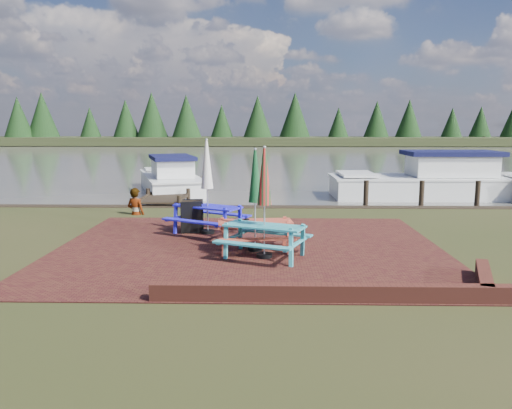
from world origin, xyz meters
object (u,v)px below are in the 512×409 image
at_px(chalkboard, 192,217).
at_px(person, 135,188).
at_px(picnic_table_teal, 264,220).
at_px(jetty, 178,188).
at_px(boat_jetty, 171,180).
at_px(picnic_table_red, 255,216).
at_px(boat_near, 432,183).
at_px(picnic_table_blue, 207,201).

xyz_separation_m(chalkboard, person, (-2.27, 2.84, 0.39)).
distance_m(picnic_table_teal, jetty, 11.83).
bearing_deg(picnic_table_teal, boat_jetty, 132.58).
xyz_separation_m(picnic_table_red, jetty, (-3.65, 10.55, -0.71)).
height_order(picnic_table_red, boat_jetty, picnic_table_red).
bearing_deg(boat_jetty, boat_near, -25.32).
height_order(picnic_table_red, picnic_table_blue, picnic_table_blue).
height_order(picnic_table_teal, boat_jetty, picnic_table_teal).
xyz_separation_m(picnic_table_blue, person, (-2.69, 2.86, -0.02)).
distance_m(picnic_table_blue, jetty, 9.07).
distance_m(boat_jetty, boat_near, 11.49).
distance_m(chalkboard, boat_jetty, 9.88).
distance_m(chalkboard, boat_near, 12.13).
bearing_deg(boat_near, person, 114.69).
distance_m(picnic_table_teal, person, 6.76).
bearing_deg(picnic_table_red, chalkboard, 126.87).
xyz_separation_m(picnic_table_blue, jetty, (-2.34, 8.73, -0.76)).
bearing_deg(picnic_table_red, picnic_table_teal, -76.79).
distance_m(picnic_table_red, boat_near, 12.36).
bearing_deg(chalkboard, boat_jetty, 94.49).
relative_size(picnic_table_blue, chalkboard, 2.79).
bearing_deg(boat_jetty, picnic_table_blue, -91.75).
bearing_deg(picnic_table_teal, boat_near, 79.06).
relative_size(picnic_table_red, jetty, 0.26).
bearing_deg(picnic_table_blue, jetty, 132.98).
bearing_deg(picnic_table_blue, picnic_table_teal, -29.83).
relative_size(picnic_table_blue, person, 1.46).
xyz_separation_m(picnic_table_red, boat_near, (7.25, 10.00, -0.37)).
bearing_deg(chalkboard, picnic_table_blue, -13.29).
bearing_deg(person, chalkboard, 150.86).
distance_m(picnic_table_teal, picnic_table_red, 0.64).
distance_m(picnic_table_blue, chalkboard, 0.59).
relative_size(picnic_table_teal, picnic_table_blue, 0.96).
distance_m(jetty, boat_jetty, 1.03).
distance_m(jetty, person, 5.93).
relative_size(picnic_table_blue, jetty, 0.28).
bearing_deg(picnic_table_teal, picnic_table_red, 132.11).
xyz_separation_m(boat_jetty, boat_near, (11.40, -1.42, 0.08)).
relative_size(picnic_table_teal, person, 1.40).
height_order(picnic_table_blue, boat_near, picnic_table_blue).
bearing_deg(boat_near, jetty, 86.48).
relative_size(picnic_table_teal, chalkboard, 2.69).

